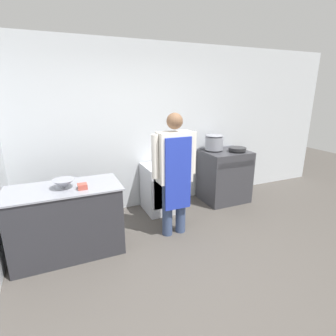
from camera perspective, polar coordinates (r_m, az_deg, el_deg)
name	(u,v)px	position (r m, az deg, el deg)	size (l,w,h in m)	color
ground_plane	(200,281)	(3.07, 6.97, -23.17)	(14.00, 14.00, 0.00)	#4C4742
wall_back	(137,129)	(4.37, -6.75, 8.47)	(8.00, 0.05, 2.70)	silver
prep_counter	(67,221)	(3.48, -21.12, -10.65)	(1.31, 0.66, 0.86)	#2D2D33
stove	(224,176)	(4.87, 12.13, -1.68)	(0.79, 0.66, 0.94)	#38383D
fridge_unit	(162,188)	(4.39, -1.29, -4.31)	(0.59, 0.59, 0.79)	silver
person_cook	(175,169)	(3.47, 1.44, -0.13)	(0.63, 0.24, 1.69)	#38476B
mixing_bowl	(64,184)	(3.26, -21.73, -3.23)	(0.26, 0.26, 0.11)	gray
plastic_tub	(82,186)	(3.18, -18.13, -3.83)	(0.10, 0.10, 0.06)	#B24C3F
stock_pot	(214,142)	(4.71, 10.00, 5.63)	(0.32, 0.32, 0.28)	gray
saute_pan	(237,149)	(4.74, 14.86, 4.02)	(0.30, 0.30, 0.06)	#262628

